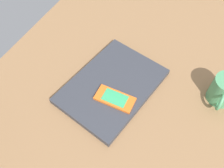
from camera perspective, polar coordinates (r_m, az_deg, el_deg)
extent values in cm
cube|color=olive|center=(80.88, 3.71, 2.52)|extent=(120.00, 80.00, 3.00)
cube|color=#33353D|center=(74.76, 0.00, -0.46)|extent=(34.30, 27.26, 1.90)
cube|color=orange|center=(70.71, 0.67, -3.41)|extent=(5.69, 11.43, 0.83)
cube|color=#33A566|center=(70.29, 0.68, -3.20)|extent=(4.38, 7.11, 0.14)
cylinder|color=#4C9360|center=(76.85, 24.38, -1.22)|extent=(7.53, 7.53, 8.55)
torus|color=#4C9360|center=(74.29, 23.71, -3.58)|extent=(5.69, 0.90, 5.69)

